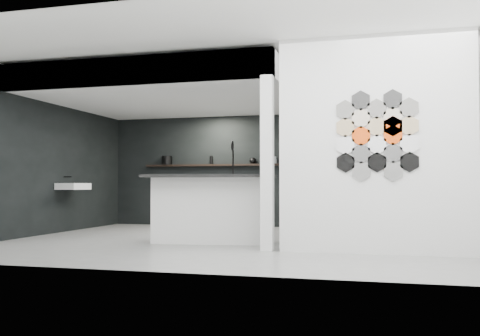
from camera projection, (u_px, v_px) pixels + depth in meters
name	position (u px, v px, depth m)	size (l,w,h in m)	color
floor	(229.00, 242.00, 8.30)	(7.00, 6.00, 0.01)	slate
partition_panel	(375.00, 144.00, 6.81)	(2.45, 0.15, 2.80)	silver
bay_clad_back	(209.00, 171.00, 11.54)	(4.40, 0.04, 2.35)	black
bay_clad_left	(69.00, 169.00, 10.19)	(0.04, 4.00, 2.35)	black
bulkhead	(175.00, 93.00, 9.68)	(4.40, 4.00, 0.40)	silver
corner_column	(267.00, 163.00, 7.16)	(0.16, 0.16, 2.35)	silver
fascia_beam	(127.00, 71.00, 7.82)	(4.40, 0.16, 0.40)	silver
wall_basin	(73.00, 186.00, 9.93)	(0.40, 0.60, 0.12)	silver
display_shelf	(212.00, 165.00, 11.42)	(3.00, 0.15, 0.04)	black
kitchen_island	(211.00, 208.00, 8.13)	(2.04, 1.08, 1.57)	silver
stockpot	(167.00, 160.00, 11.68)	(0.23, 0.23, 0.19)	black
kettle	(253.00, 161.00, 11.19)	(0.15, 0.15, 0.13)	black
glass_bowl	(274.00, 161.00, 11.07)	(0.13, 0.13, 0.09)	gray
glass_vase	(274.00, 160.00, 11.08)	(0.10, 0.10, 0.15)	gray
bottle_dark	(211.00, 160.00, 11.42)	(0.07, 0.07, 0.18)	black
utensil_cup	(167.00, 162.00, 11.68)	(0.08, 0.08, 0.10)	black
hex_tile_cluster	(378.00, 135.00, 6.72)	(1.04, 0.02, 1.16)	black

